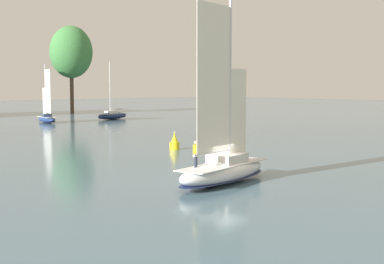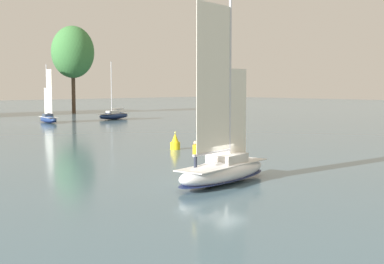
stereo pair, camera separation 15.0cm
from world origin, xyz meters
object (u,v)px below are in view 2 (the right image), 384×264
object	(u,v)px
tree_shore_left	(73,52)
sailboat_moored_mid_channel	(114,115)
sailboat_main	(224,168)
channel_buoy	(175,142)
sailboat_moored_outer_mooring	(48,118)

from	to	relation	value
tree_shore_left	sailboat_moored_mid_channel	world-z (taller)	tree_shore_left
tree_shore_left	sailboat_main	size ratio (longest dim) A/B	1.59
tree_shore_left	channel_buoy	size ratio (longest dim) A/B	11.13
channel_buoy	sailboat_moored_outer_mooring	bearing A→B (deg)	77.52
sailboat_main	sailboat_moored_mid_channel	bearing A→B (deg)	60.94
sailboat_moored_mid_channel	sailboat_moored_outer_mooring	world-z (taller)	sailboat_moored_mid_channel
sailboat_main	sailboat_moored_outer_mooring	world-z (taller)	sailboat_main
channel_buoy	sailboat_main	bearing A→B (deg)	-121.86
sailboat_moored_outer_mooring	channel_buoy	world-z (taller)	sailboat_moored_outer_mooring
tree_shore_left	sailboat_moored_outer_mooring	world-z (taller)	tree_shore_left
sailboat_moored_mid_channel	channel_buoy	world-z (taller)	sailboat_moored_mid_channel
sailboat_moored_mid_channel	channel_buoy	distance (m)	49.84
sailboat_moored_mid_channel	sailboat_moored_outer_mooring	xyz separation A→B (m)	(-13.69, -0.10, 0.10)
sailboat_main	sailboat_moored_outer_mooring	size ratio (longest dim) A/B	1.26
sailboat_main	channel_buoy	xyz separation A→B (m)	(9.96, 16.03, -0.31)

